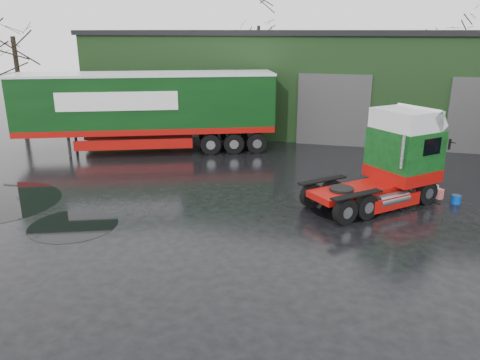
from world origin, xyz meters
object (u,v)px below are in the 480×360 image
warehouse (341,79)px  wash_bucket (456,199)px  trailer_left (147,112)px  tree_left (17,65)px  tree_back_b (447,62)px  tree_back_a (258,48)px  hero_tractor (373,160)px

warehouse → wash_bucket: (5.36, -14.44, -2.99)m
trailer_left → wash_bucket: 15.63m
wash_bucket → tree_left: size_ratio=0.04×
tree_back_b → tree_left: bearing=-146.3°
tree_back_b → tree_back_a: bearing=180.0°
hero_tractor → tree_left: bearing=-153.5°
tree_back_b → wash_bucket: bearing=-96.2°
wash_bucket → tree_back_a: tree_back_a is taller
warehouse → tree_back_b: bearing=51.3°
trailer_left → tree_left: (-9.50, 2.00, 2.14)m
wash_bucket → tree_back_a: bearing=118.7°
wash_bucket → hero_tractor: bearing=-161.7°
hero_tractor → warehouse: bearing=143.9°
wash_bucket → tree_back_a: 28.23m
tree_back_a → warehouse: bearing=-51.3°
hero_tractor → tree_back_b: size_ratio=0.77×
trailer_left → wash_bucket: size_ratio=38.27×
hero_tractor → tree_left: 22.57m
warehouse → tree_back_a: tree_back_a is taller
warehouse → tree_back_a: (-8.00, 10.00, 1.59)m
tree_back_a → tree_back_b: 16.03m
hero_tractor → tree_back_a: tree_back_a is taller
hero_tractor → tree_back_a: (-10.15, 25.50, 2.97)m
warehouse → tree_back_a: 12.90m
warehouse → trailer_left: 13.83m
tree_back_a → trailer_left: bearing=-94.3°
hero_tractor → tree_back_b: (5.85, 25.50, 1.97)m
tree_left → tree_back_a: size_ratio=0.89×
warehouse → tree_back_b: (8.00, 10.00, 0.59)m
hero_tractor → tree_back_a: size_ratio=0.60×
tree_back_b → hero_tractor: bearing=-102.9°
tree_back_a → tree_left: bearing=-121.4°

